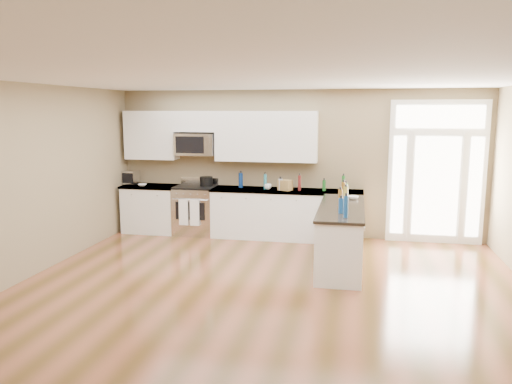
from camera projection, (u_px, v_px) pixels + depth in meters
ground at (254, 316)px, 5.92m from camera, size 8.00×8.00×0.00m
room_shell at (254, 173)px, 5.64m from camera, size 8.00×8.00×8.00m
back_cabinet_left at (152, 210)px, 9.98m from camera, size 1.10×0.66×0.94m
back_cabinet_right at (286, 216)px, 9.44m from camera, size 2.85×0.66×0.94m
peninsula_cabinet at (341, 238)px, 7.83m from camera, size 0.69×2.32×0.94m
upper_cabinet_left at (152, 135)px, 9.88m from camera, size 1.04×0.33×0.95m
upper_cabinet_right at (266, 136)px, 9.43m from camera, size 1.94×0.33×0.95m
upper_cabinet_short at (196, 121)px, 9.65m from camera, size 0.82×0.33×0.40m
microwave at (196, 144)px, 9.69m from camera, size 0.78×0.41×0.42m
entry_door at (436, 172)px, 9.02m from camera, size 1.70×0.10×2.60m
kitchen_range at (196, 210)px, 9.79m from camera, size 0.78×0.69×1.08m
stockpot at (206, 181)px, 9.74m from camera, size 0.31×0.31×0.20m
toaster_oven at (130, 177)px, 10.07m from camera, size 0.36×0.30×0.27m
cardboard_box at (285, 185)px, 9.27m from camera, size 0.29×0.25×0.19m
bowl_left at (142, 185)px, 9.79m from camera, size 0.20×0.20×0.04m
bowl_peninsula at (353, 198)px, 8.36m from camera, size 0.17×0.17×0.05m
cup_counter at (268, 187)px, 9.39m from camera, size 0.17×0.17×0.11m
counter_bottles at (314, 190)px, 8.46m from camera, size 2.13×2.44×0.31m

